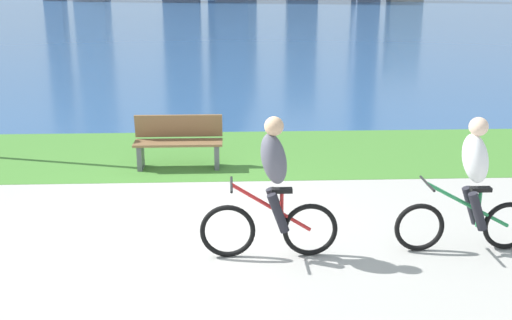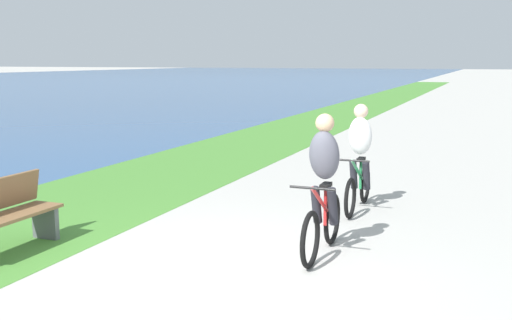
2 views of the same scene
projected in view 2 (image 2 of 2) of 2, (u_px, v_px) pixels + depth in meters
ground_plane at (208, 277)px, 6.57m from camera, size 300.00×300.00×0.00m
cyclist_lead at (323, 186)px, 7.19m from camera, size 1.62×0.52×1.69m
cyclist_trailing at (360, 157)px, 9.38m from camera, size 1.68×0.52×1.64m
bench_near_path at (3, 216)px, 7.31m from camera, size 1.50×0.47×0.90m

